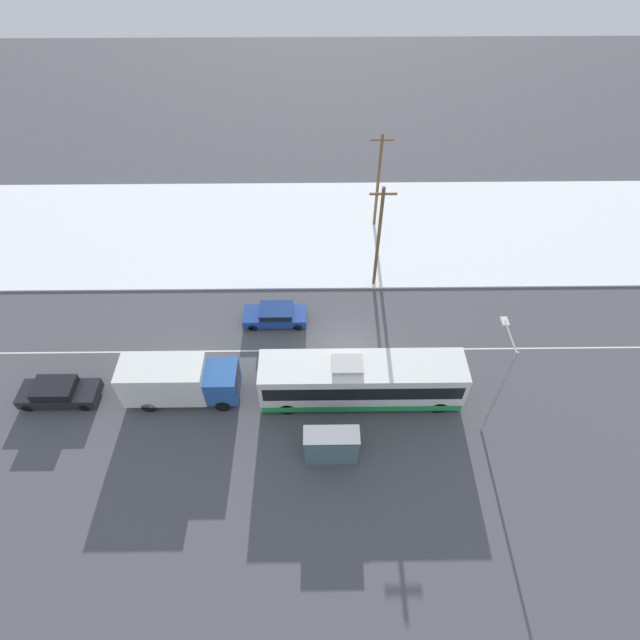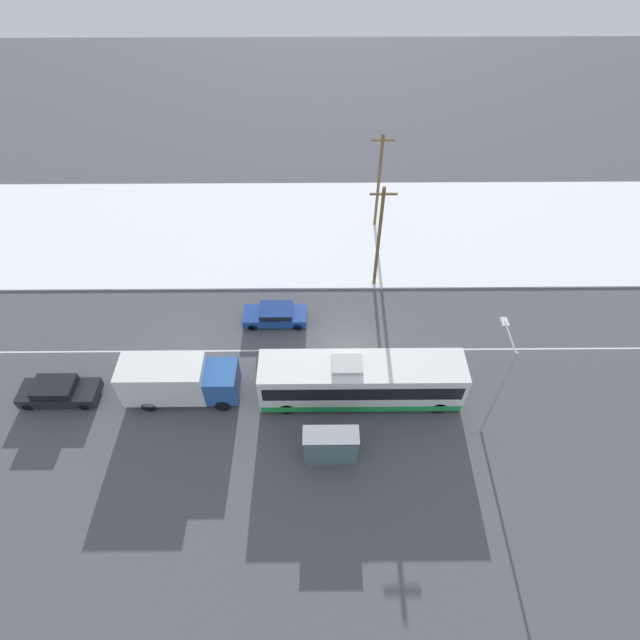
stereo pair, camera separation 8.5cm
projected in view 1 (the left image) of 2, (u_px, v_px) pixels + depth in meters
The scene contains 12 objects.
ground_plane at pixel (349, 350), 33.62m from camera, with size 120.00×120.00×0.00m, color #4C4C51.
snow_lot at pixel (341, 230), 42.45m from camera, with size 80.00×14.38×0.12m.
lane_marking_center at pixel (349, 350), 33.62m from camera, with size 60.00×0.12×0.00m.
city_bus at pixel (361, 381), 29.87m from camera, with size 12.13×2.57×3.42m.
box_truck at pixel (178, 380), 29.87m from camera, with size 6.90×2.30×3.06m.
sedan_car at pixel (275, 314), 34.84m from camera, with size 4.41×1.80×1.33m.
parked_car_near_truck at pixel (58, 392), 30.37m from camera, with size 4.72×1.80×1.49m.
pedestrian_at_stop at pixel (347, 432), 28.28m from camera, with size 0.59×0.26×1.64m.
bus_shelter at pixel (332, 446), 26.95m from camera, with size 3.05×1.20×2.40m.
streetlamp at pixel (500, 377), 26.34m from camera, with size 0.36×2.54×7.42m.
utility_pole_roadside at pixel (379, 238), 34.74m from camera, with size 1.80×0.24×8.47m.
utility_pole_snowlot at pixel (378, 181), 39.81m from camera, with size 1.80×0.24×8.30m.
Camera 1 is at (-2.19, -21.21, 26.14)m, focal length 28.00 mm.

